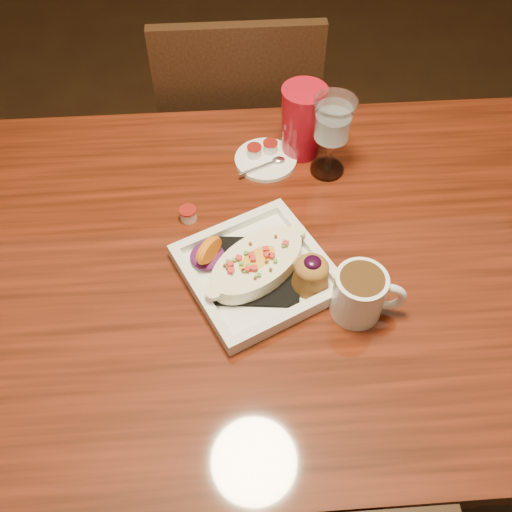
{
  "coord_description": "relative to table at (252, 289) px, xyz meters",
  "views": [
    {
      "loc": [
        -0.04,
        -0.65,
        1.6
      ],
      "look_at": [
        0.01,
        -0.01,
        0.77
      ],
      "focal_mm": 40.0,
      "sensor_mm": 36.0,
      "label": 1
    }
  ],
  "objects": [
    {
      "name": "saucer",
      "position": [
        0.04,
        0.27,
        0.11
      ],
      "size": [
        0.13,
        0.13,
        0.09
      ],
      "color": "white",
      "rests_on": "table"
    },
    {
      "name": "table",
      "position": [
        0.0,
        0.0,
        0.0
      ],
      "size": [
        1.5,
        0.9,
        0.75
      ],
      "color": "maroon",
      "rests_on": "floor"
    },
    {
      "name": "chair_far",
      "position": [
        -0.0,
        0.63,
        -0.15
      ],
      "size": [
        0.42,
        0.42,
        0.93
      ],
      "rotation": [
        0.0,
        0.0,
        3.14
      ],
      "color": "black",
      "rests_on": "floor"
    },
    {
      "name": "floor",
      "position": [
        0.0,
        0.0,
        -0.65
      ],
      "size": [
        7.0,
        7.0,
        0.0
      ],
      "primitive_type": "plane",
      "color": "black",
      "rests_on": "ground"
    },
    {
      "name": "plate",
      "position": [
        0.02,
        -0.04,
        0.12
      ],
      "size": [
        0.33,
        0.33,
        0.08
      ],
      "rotation": [
        0.0,
        0.0,
        0.45
      ],
      "color": "white",
      "rests_on": "table"
    },
    {
      "name": "goblet",
      "position": [
        0.17,
        0.23,
        0.22
      ],
      "size": [
        0.09,
        0.09,
        0.18
      ],
      "color": "silver",
      "rests_on": "table"
    },
    {
      "name": "creamer_loose",
      "position": [
        -0.12,
        0.11,
        0.11
      ],
      "size": [
        0.03,
        0.03,
        0.03
      ],
      "color": "white",
      "rests_on": "table"
    },
    {
      "name": "coffee_mug",
      "position": [
        0.18,
        -0.12,
        0.15
      ],
      "size": [
        0.13,
        0.09,
        0.09
      ],
      "rotation": [
        0.0,
        0.0,
        -0.17
      ],
      "color": "white",
      "rests_on": "table"
    },
    {
      "name": "red_tumbler",
      "position": [
        0.13,
        0.3,
        0.18
      ],
      "size": [
        0.1,
        0.1,
        0.16
      ],
      "primitive_type": "cone",
      "color": "#B20C1E",
      "rests_on": "table"
    }
  ]
}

